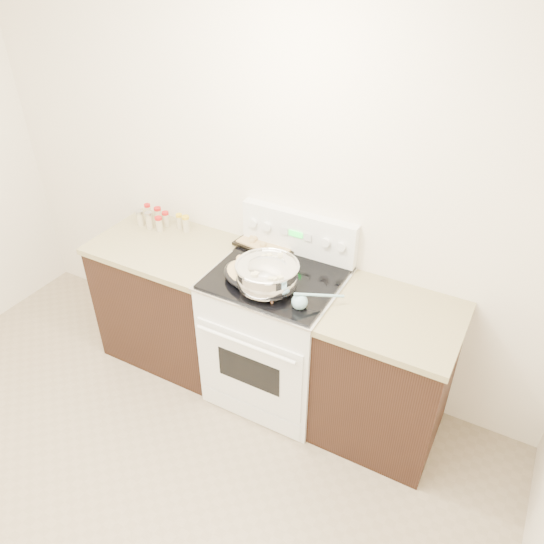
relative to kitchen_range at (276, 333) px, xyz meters
The scene contains 10 objects.
ground_plane 1.55m from the kitchen_range, 103.80° to the right, with size 4.00×3.50×0.02m, color gray.
counter_left 0.83m from the kitchen_range, behind, with size 0.93×0.67×0.92m.
counter_right 0.73m from the kitchen_range, ahead, with size 0.73×0.67×0.92m.
kitchen_range is the anchor object (origin of this frame).
mixing_bowl 0.56m from the kitchen_range, 83.90° to the right, with size 0.45×0.45×0.21m.
roasting_pan 0.53m from the kitchen_range, 131.84° to the right, with size 0.43×0.38×0.12m.
baking_sheet 0.59m from the kitchen_range, 127.07° to the left, with size 0.42×0.32×0.06m.
wooden_spoon 0.51m from the kitchen_range, 99.54° to the right, with size 0.20×0.20×0.04m.
blue_ladle 0.59m from the kitchen_range, 37.30° to the right, with size 0.24×0.22×0.11m.
spice_jars 1.12m from the kitchen_range, behind, with size 0.38×0.14×0.12m.
Camera 1 is at (1.56, -0.85, 2.74)m, focal length 35.00 mm.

